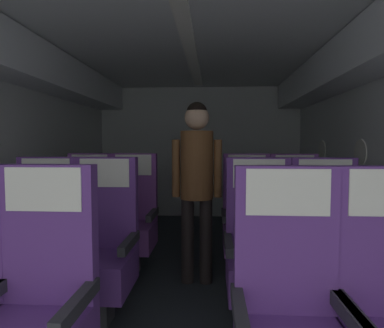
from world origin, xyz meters
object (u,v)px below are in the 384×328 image
seat_c_left_aisle (132,221)px  seat_c_right_aisle (296,224)px  seat_b_left_window (42,249)px  seat_c_right_window (247,223)px  seat_a_right_window (291,326)px  seat_b_left_aisle (101,251)px  flight_attendant (197,173)px  seat_c_left_window (87,221)px  seat_a_left_aisle (36,314)px  seat_b_right_window (260,254)px  seat_b_right_aisle (328,255)px

seat_c_left_aisle → seat_c_right_aisle: same height
seat_b_left_window → seat_c_right_window: bearing=29.5°
seat_b_left_window → seat_c_right_window: same height
seat_a_right_window → seat_b_left_aisle: same height
seat_a_right_window → seat_c_right_window: size_ratio=1.00×
seat_c_right_window → flight_attendant: bearing=-152.1°
seat_b_left_aisle → seat_c_right_window: bearing=38.9°
seat_b_left_window → flight_attendant: size_ratio=0.71×
seat_a_right_window → seat_b_left_aisle: size_ratio=1.00×
seat_b_left_aisle → seat_c_left_window: (-0.44, 0.86, 0.00)m
seat_a_left_aisle → seat_a_right_window: size_ratio=1.00×
seat_b_right_window → seat_a_left_aisle: bearing=-141.9°
seat_a_right_window → seat_b_right_aisle: (0.45, 0.87, 0.00)m
seat_a_right_window → seat_b_left_aisle: (-1.08, 0.86, 0.00)m
seat_b_left_aisle → seat_b_right_aisle: 1.53m
seat_b_right_window → flight_attendant: 0.91m
seat_c_left_aisle → seat_a_left_aisle: bearing=-89.9°
seat_c_left_window → seat_c_right_aisle: bearing=-0.2°
seat_b_left_aisle → seat_b_right_aisle: same height
seat_b_left_window → seat_b_right_window: bearing=0.1°
seat_a_right_window → seat_b_right_window: size_ratio=1.00×
seat_a_right_window → seat_c_right_aisle: size_ratio=1.00×
seat_c_left_aisle → flight_attendant: flight_attendant is taller
seat_a_left_aisle → seat_b_left_aisle: size_ratio=1.00×
seat_c_left_window → seat_b_right_window: bearing=-29.0°
seat_c_left_window → seat_c_left_aisle: size_ratio=1.00×
seat_a_left_aisle → flight_attendant: (0.63, 1.47, 0.49)m
seat_b_right_aisle → flight_attendant: size_ratio=0.71×
seat_c_right_aisle → seat_b_right_aisle: bearing=-90.1°
seat_c_left_aisle → flight_attendant: (0.63, -0.24, 0.49)m
seat_b_left_window → seat_a_right_window: bearing=-29.8°
seat_b_right_window → flight_attendant: flight_attendant is taller
seat_a_right_window → seat_b_right_window: bearing=90.1°
seat_a_right_window → seat_c_right_window: 1.73m
seat_b_left_window → seat_c_right_window: (1.52, 0.86, 0.00)m
seat_b_left_aisle → seat_c_left_aisle: bearing=90.4°
flight_attendant → seat_a_right_window: bearing=-89.1°
seat_c_left_window → flight_attendant: (1.06, -0.22, 0.49)m
seat_a_left_aisle → seat_b_left_aisle: (0.00, 0.83, 0.00)m
seat_b_left_aisle → seat_c_right_aisle: bearing=29.0°
seat_b_left_window → seat_b_right_aisle: 1.96m
seat_c_right_aisle → flight_attendant: flight_attendant is taller
seat_b_left_window → seat_b_right_aisle: same height
flight_attendant → seat_a_left_aisle: bearing=-129.3°
seat_b_right_window → seat_c_left_aisle: 1.38m
seat_b_right_aisle → seat_b_right_window: bearing=179.9°
seat_c_right_window → flight_attendant: (-0.46, -0.24, 0.49)m
seat_a_right_window → seat_c_left_window: same height
seat_b_left_aisle → seat_c_right_aisle: same height
seat_c_left_window → seat_c_right_aisle: size_ratio=1.00×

